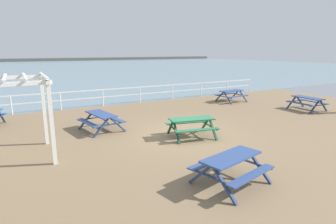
# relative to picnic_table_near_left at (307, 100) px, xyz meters

# --- Properties ---
(ground_plane) EXTENTS (30.00, 24.00, 0.20)m
(ground_plane) POSITION_rel_picnic_table_near_left_xyz_m (-9.00, -0.64, -0.68)
(ground_plane) COLOR #846B4C
(sea_band) EXTENTS (142.00, 90.00, 0.01)m
(sea_band) POSITION_rel_picnic_table_near_left_xyz_m (-9.00, 52.11, -0.58)
(sea_band) COLOR gray
(sea_band) RESTS_ON ground
(distant_shoreline) EXTENTS (142.00, 6.00, 1.80)m
(distant_shoreline) POSITION_rel_picnic_table_near_left_xyz_m (-9.00, 95.11, -0.58)
(distant_shoreline) COLOR #4C4C47
(distant_shoreline) RESTS_ON ground
(seaward_railing) EXTENTS (23.07, 0.07, 1.08)m
(seaward_railing) POSITION_rel_picnic_table_near_left_xyz_m (-9.00, 7.11, 0.18)
(seaward_railing) COLOR white
(seaward_railing) RESTS_ON ground
(picnic_table_near_left) EXTENTS (1.62, 1.87, 0.80)m
(picnic_table_near_left) POSITION_rel_picnic_table_near_left_xyz_m (0.00, 0.00, 0.00)
(picnic_table_near_left) COLOR #334C84
(picnic_table_near_left) RESTS_ON ground
(picnic_table_near_right) EXTENTS (1.80, 2.03, 0.80)m
(picnic_table_near_right) POSITION_rel_picnic_table_near_left_xyz_m (-11.92, 1.68, 0.00)
(picnic_table_near_right) COLOR #334C84
(picnic_table_near_right) RESTS_ON ground
(picnic_table_far_right) EXTENTS (2.08, 1.86, 0.80)m
(picnic_table_far_right) POSITION_rel_picnic_table_near_left_xyz_m (-10.32, -4.95, 0.00)
(picnic_table_far_right) COLOR #334C84
(picnic_table_far_right) RESTS_ON ground
(picnic_table_seaward) EXTENTS (2.08, 1.86, 0.80)m
(picnic_table_seaward) POSITION_rel_picnic_table_near_left_xyz_m (-8.94, -1.02, 0.00)
(picnic_table_seaward) COLOR #286B47
(picnic_table_seaward) RESTS_ON ground
(picnic_table_corner) EXTENTS (1.95, 1.71, 0.80)m
(picnic_table_corner) POSITION_rel_picnic_table_near_left_xyz_m (-2.01, 4.35, 0.00)
(picnic_table_corner) COLOR #334C84
(picnic_table_corner) RESTS_ON ground
(lattice_pergola) EXTENTS (2.44, 2.56, 2.70)m
(lattice_pergola) POSITION_rel_picnic_table_near_left_xyz_m (-15.33, -0.19, 1.41)
(lattice_pergola) COLOR white
(lattice_pergola) RESTS_ON ground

